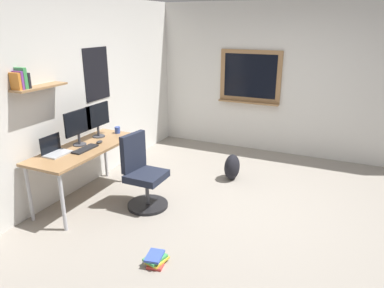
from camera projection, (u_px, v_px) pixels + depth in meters
name	position (u px, v px, depth m)	size (l,w,h in m)	color
ground_plane	(248.00, 214.00, 4.42)	(5.20, 5.20, 0.00)	gray
wall_back	(81.00, 94.00, 4.96)	(5.00, 0.30, 2.60)	silver
wall_right	(290.00, 81.00, 6.11)	(0.22, 5.00, 2.60)	silver
desk	(85.00, 152.00, 4.59)	(1.55, 0.63, 0.74)	#997047
office_chair	(143.00, 176.00, 4.52)	(0.52, 0.52, 0.95)	black
laptop	(55.00, 150.00, 4.31)	(0.31, 0.21, 0.23)	#ADAFB5
monitor_primary	(78.00, 125.00, 4.56)	(0.46, 0.17, 0.46)	#38383D
monitor_secondary	(98.00, 118.00, 4.89)	(0.46, 0.17, 0.46)	#38383D
keyboard	(85.00, 149.00, 4.47)	(0.37, 0.13, 0.02)	black
computer_mouse	(99.00, 142.00, 4.71)	(0.10, 0.06, 0.03)	#262628
coffee_mug	(117.00, 130.00, 5.12)	(0.08, 0.08, 0.09)	#334CA5
backpack	(232.00, 167.00, 5.36)	(0.32, 0.22, 0.39)	black
book_stack_on_floor	(156.00, 259.00, 3.51)	(0.25, 0.21, 0.10)	#C63833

